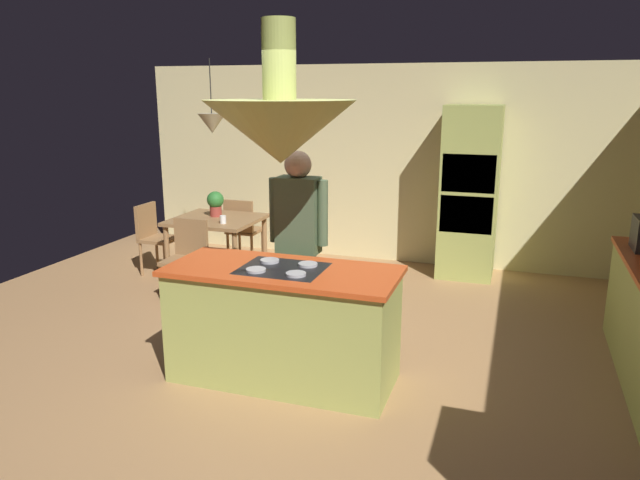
# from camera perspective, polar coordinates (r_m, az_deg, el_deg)

# --- Properties ---
(ground) EXTENTS (8.16, 8.16, 0.00)m
(ground) POSITION_cam_1_polar(r_m,az_deg,el_deg) (5.05, -2.58, -12.05)
(ground) COLOR #AD7F51
(wall_back) EXTENTS (6.80, 0.10, 2.55)m
(wall_back) POSITION_cam_1_polar(r_m,az_deg,el_deg) (7.90, 6.45, 7.17)
(wall_back) COLOR beige
(wall_back) RESTS_ON ground
(kitchen_island) EXTENTS (1.78, 0.78, 0.93)m
(kitchen_island) POSITION_cam_1_polar(r_m,az_deg,el_deg) (4.69, -3.54, -8.02)
(kitchen_island) COLOR #A8B259
(kitchen_island) RESTS_ON ground
(oven_tower) EXTENTS (0.66, 0.62, 2.06)m
(oven_tower) POSITION_cam_1_polar(r_m,az_deg,el_deg) (7.38, 14.10, 4.42)
(oven_tower) COLOR #A8B259
(oven_tower) RESTS_ON ground
(dining_table) EXTENTS (0.99, 0.92, 0.76)m
(dining_table) POSITION_cam_1_polar(r_m,az_deg,el_deg) (7.15, -9.87, 1.27)
(dining_table) COLOR #966C42
(dining_table) RESTS_ON ground
(person_at_island) EXTENTS (0.53, 0.23, 1.74)m
(person_at_island) POSITION_cam_1_polar(r_m,az_deg,el_deg) (5.15, -2.07, 0.38)
(person_at_island) COLOR tan
(person_at_island) RESTS_ON ground
(range_hood) EXTENTS (1.10, 1.10, 1.00)m
(range_hood) POSITION_cam_1_polar(r_m,az_deg,el_deg) (4.35, -3.84, 10.64)
(range_hood) COLOR #A8B259
(pendant_light_over_table) EXTENTS (0.32, 0.32, 0.82)m
(pendant_light_over_table) POSITION_cam_1_polar(r_m,az_deg,el_deg) (6.99, -10.29, 10.94)
(pendant_light_over_table) COLOR beige
(chair_facing_island) EXTENTS (0.40, 0.40, 0.87)m
(chair_facing_island) POSITION_cam_1_polar(r_m,az_deg,el_deg) (6.62, -12.60, -1.29)
(chair_facing_island) COLOR #966C42
(chair_facing_island) RESTS_ON ground
(chair_by_back_wall) EXTENTS (0.40, 0.40, 0.87)m
(chair_by_back_wall) POSITION_cam_1_polar(r_m,az_deg,el_deg) (7.78, -7.45, 1.25)
(chair_by_back_wall) COLOR #966C42
(chair_by_back_wall) RESTS_ON ground
(chair_at_corner) EXTENTS (0.40, 0.40, 0.87)m
(chair_at_corner) POSITION_cam_1_polar(r_m,az_deg,el_deg) (7.64, -15.61, 0.59)
(chair_at_corner) COLOR #966C42
(chair_at_corner) RESTS_ON ground
(potted_plant_on_table) EXTENTS (0.20, 0.20, 0.30)m
(potted_plant_on_table) POSITION_cam_1_polar(r_m,az_deg,el_deg) (7.21, -9.97, 3.57)
(potted_plant_on_table) COLOR #99382D
(potted_plant_on_table) RESTS_ON dining_table
(cup_on_table) EXTENTS (0.07, 0.07, 0.09)m
(cup_on_table) POSITION_cam_1_polar(r_m,az_deg,el_deg) (6.83, -9.26, 1.95)
(cup_on_table) COLOR white
(cup_on_table) RESTS_ON dining_table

